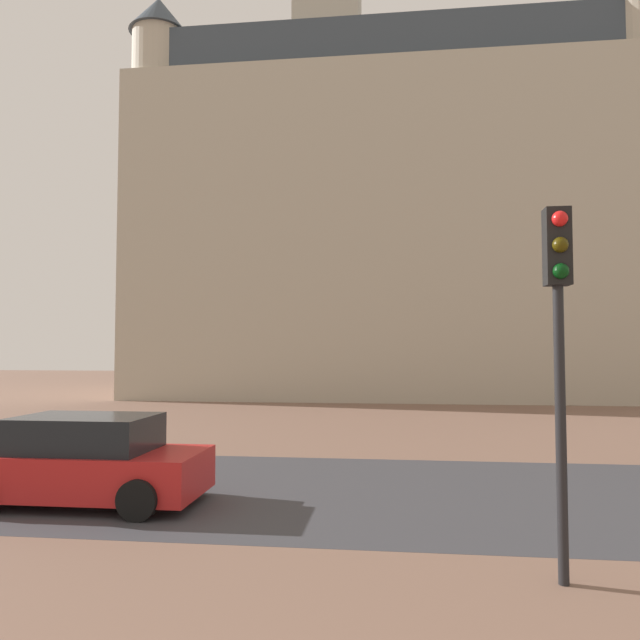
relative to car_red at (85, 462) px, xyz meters
name	(u,v)px	position (x,y,z in m)	size (l,w,h in m)	color
ground_plane	(315,489)	(3.81, 1.51, -0.71)	(120.00, 120.00, 0.00)	brown
street_asphalt_strip	(315,490)	(3.81, 1.43, -0.71)	(120.00, 6.51, 0.00)	#38383D
landmark_building	(384,221)	(4.94, 25.99, 9.75)	(28.54, 13.53, 36.84)	#B2A893
car_red	(85,462)	(0.00, 0.00, 0.00)	(4.08, 2.00, 1.50)	red
traffic_light_pole	(559,318)	(7.16, -2.70, 2.30)	(0.28, 0.34, 4.28)	black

